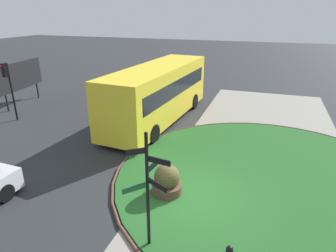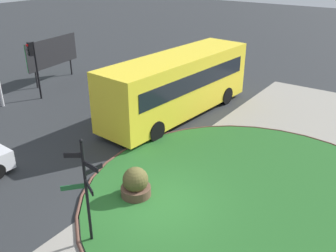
{
  "view_description": "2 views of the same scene",
  "coord_description": "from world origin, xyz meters",
  "px_view_note": "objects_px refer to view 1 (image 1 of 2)",
  "views": [
    {
      "loc": [
        -8.63,
        -2.09,
        6.26
      ],
      "look_at": [
        1.66,
        1.47,
        2.01
      ],
      "focal_mm": 31.65,
      "sensor_mm": 36.0,
      "label": 1
    },
    {
      "loc": [
        -8.38,
        -6.41,
        7.99
      ],
      "look_at": [
        2.49,
        1.28,
        1.82
      ],
      "focal_mm": 39.43,
      "sensor_mm": 36.0,
      "label": 2
    }
  ],
  "objects_px": {
    "traffic_light_near": "(7,79)",
    "bus_yellow": "(158,92)",
    "signpost_directional": "(148,186)",
    "billboard_right": "(20,76)",
    "planter_kerbside": "(167,182)"
  },
  "relations": [
    {
      "from": "traffic_light_near",
      "to": "billboard_right",
      "type": "height_order",
      "value": "traffic_light_near"
    },
    {
      "from": "signpost_directional",
      "to": "traffic_light_near",
      "type": "distance_m",
      "value": 13.63
    },
    {
      "from": "signpost_directional",
      "to": "planter_kerbside",
      "type": "xyz_separation_m",
      "value": [
        2.57,
        0.38,
        -1.49
      ]
    },
    {
      "from": "bus_yellow",
      "to": "planter_kerbside",
      "type": "xyz_separation_m",
      "value": [
        -7.24,
        -3.07,
        -1.23
      ]
    },
    {
      "from": "traffic_light_near",
      "to": "bus_yellow",
      "type": "bearing_deg",
      "value": 119.47
    },
    {
      "from": "signpost_directional",
      "to": "billboard_right",
      "type": "xyz_separation_m",
      "value": [
        9.89,
        13.78,
        -0.03
      ]
    },
    {
      "from": "bus_yellow",
      "to": "planter_kerbside",
      "type": "bearing_deg",
      "value": -152.54
    },
    {
      "from": "bus_yellow",
      "to": "traffic_light_near",
      "type": "bearing_deg",
      "value": 113.68
    },
    {
      "from": "billboard_right",
      "to": "signpost_directional",
      "type": "bearing_deg",
      "value": -133.53
    },
    {
      "from": "signpost_directional",
      "to": "planter_kerbside",
      "type": "bearing_deg",
      "value": 8.42
    },
    {
      "from": "billboard_right",
      "to": "planter_kerbside",
      "type": "relative_size",
      "value": 3.79
    },
    {
      "from": "signpost_directional",
      "to": "billboard_right",
      "type": "distance_m",
      "value": 16.96
    },
    {
      "from": "planter_kerbside",
      "to": "signpost_directional",
      "type": "bearing_deg",
      "value": -171.58
    },
    {
      "from": "bus_yellow",
      "to": "billboard_right",
      "type": "height_order",
      "value": "bus_yellow"
    },
    {
      "from": "signpost_directional",
      "to": "planter_kerbside",
      "type": "relative_size",
      "value": 2.93
    }
  ]
}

